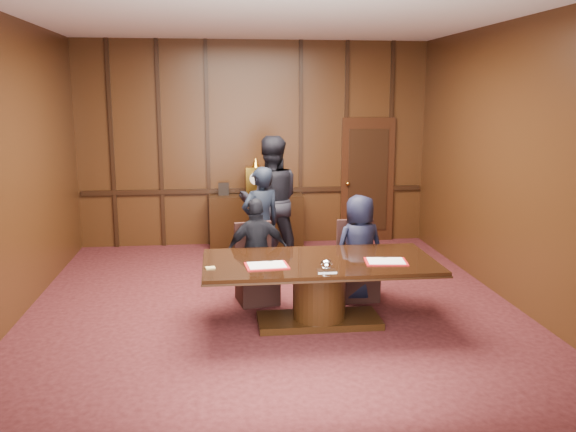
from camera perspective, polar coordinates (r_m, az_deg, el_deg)
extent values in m
plane|color=black|center=(7.54, -1.33, -8.82)|extent=(7.00, 7.00, 0.00)
plane|color=silver|center=(7.14, -1.47, 18.61)|extent=(7.00, 7.00, 0.00)
cube|color=black|center=(10.60, -3.15, 6.73)|extent=(6.00, 0.04, 3.50)
cube|color=black|center=(3.70, 3.59, -1.85)|extent=(6.00, 0.04, 3.50)
cube|color=black|center=(7.48, -25.00, 3.78)|extent=(0.04, 7.00, 3.50)
cube|color=black|center=(7.98, 20.66, 4.52)|extent=(0.04, 7.00, 3.50)
cube|color=black|center=(10.66, -3.09, 2.42)|extent=(5.90, 0.05, 0.08)
cube|color=black|center=(10.94, 7.44, 3.36)|extent=(0.95, 0.06, 2.20)
sphere|color=gold|center=(10.79, 5.61, 3.03)|extent=(0.08, 0.08, 0.08)
cube|color=black|center=(10.55, -2.99, -0.44)|extent=(1.60, 0.45, 0.90)
cube|color=black|center=(10.62, -6.74, -2.74)|extent=(0.12, 0.40, 0.06)
cube|color=black|center=(10.71, 0.78, -2.55)|extent=(0.12, 0.40, 0.06)
cube|color=gold|center=(10.43, -3.03, 3.28)|extent=(0.34, 0.18, 0.48)
cylinder|color=white|center=(10.32, -3.00, 3.53)|extent=(0.22, 0.03, 0.22)
cone|color=gold|center=(10.39, -3.05, 5.03)|extent=(0.14, 0.14, 0.16)
cube|color=black|center=(10.45, -6.04, 2.53)|extent=(0.18, 0.04, 0.22)
cube|color=#C65A17|center=(10.52, -0.31, 2.37)|extent=(0.22, 0.12, 0.12)
cube|color=black|center=(7.11, 2.90, -9.73)|extent=(1.40, 0.60, 0.08)
cylinder|color=black|center=(7.00, 2.92, -7.05)|extent=(0.60, 0.60, 0.62)
cube|color=black|center=(6.90, 2.95, -4.53)|extent=(2.62, 1.32, 0.02)
cube|color=black|center=(6.90, 2.95, -4.37)|extent=(2.60, 1.30, 0.06)
cube|color=#A80F12|center=(6.64, -2.01, -4.67)|extent=(0.49, 0.37, 0.01)
cube|color=white|center=(6.63, -2.01, -4.60)|extent=(0.42, 0.31, 0.01)
cube|color=#A80F12|center=(6.88, 9.15, -4.23)|extent=(0.50, 0.38, 0.01)
cube|color=white|center=(6.88, 9.15, -4.16)|extent=(0.43, 0.33, 0.01)
cube|color=white|center=(6.46, 3.62, -5.13)|extent=(0.20, 0.14, 0.01)
ellipsoid|color=white|center=(6.45, 3.63, -4.64)|extent=(0.13, 0.13, 0.10)
cube|color=tan|center=(6.60, -7.28, -4.83)|extent=(0.11, 0.09, 0.01)
cube|color=black|center=(7.78, -2.89, -6.39)|extent=(0.56, 0.56, 0.46)
cube|color=black|center=(7.84, -3.30, -2.53)|extent=(0.48, 0.15, 0.55)
cylinder|color=black|center=(7.62, -4.29, -7.71)|extent=(0.04, 0.04, 0.23)
cylinder|color=black|center=(8.02, -1.54, -6.70)|extent=(0.04, 0.04, 0.23)
cube|color=black|center=(7.96, 6.54, -6.03)|extent=(0.48, 0.48, 0.46)
cube|color=black|center=(8.03, 6.27, -2.25)|extent=(0.48, 0.06, 0.55)
cylinder|color=black|center=(7.77, 5.41, -7.34)|extent=(0.04, 0.04, 0.23)
cylinder|color=black|center=(8.23, 7.57, -6.32)|extent=(0.04, 0.04, 0.23)
imported|color=black|center=(7.61, -2.90, -3.34)|extent=(0.82, 0.42, 1.34)
imported|color=black|center=(7.79, 6.69, -2.97)|extent=(0.75, 0.58, 1.36)
imported|color=black|center=(8.56, -2.54, -0.74)|extent=(0.70, 0.59, 1.62)
imported|color=black|center=(9.31, -1.66, 1.41)|extent=(0.98, 0.77, 1.99)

